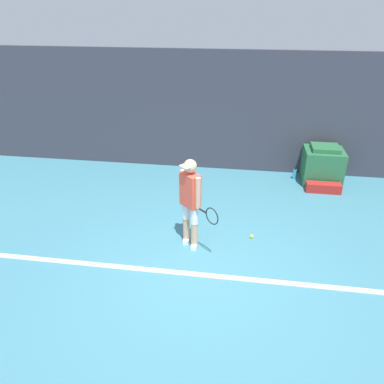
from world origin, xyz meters
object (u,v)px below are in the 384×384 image
Objects in this scene: tennis_player at (191,200)px; equipment_bag at (323,188)px; water_bottle at (294,174)px; tennis_ball at (252,236)px; covered_chair at (322,165)px.

tennis_player reaches higher than equipment_bag.
water_bottle is (-0.59, 0.62, 0.02)m from equipment_bag.
tennis_ball is 0.07× the size of covered_chair.
tennis_ball is 3.18m from covered_chair.
equipment_bag is (1.60, 2.15, 0.07)m from tennis_ball.
tennis_ball is 0.09× the size of equipment_bag.
covered_chair reaches higher than tennis_ball.
covered_chair reaches higher than water_bottle.
water_bottle is (1.01, 2.77, 0.09)m from tennis_ball.
covered_chair is at bearing 88.16° from equipment_bag.
covered_chair is 3.34× the size of water_bottle.
tennis_player is 1.44m from tennis_ball.
tennis_player is 3.77m from equipment_bag.
water_bottle is at bearing 97.82° from tennis_player.
tennis_player is 4.13m from covered_chair.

